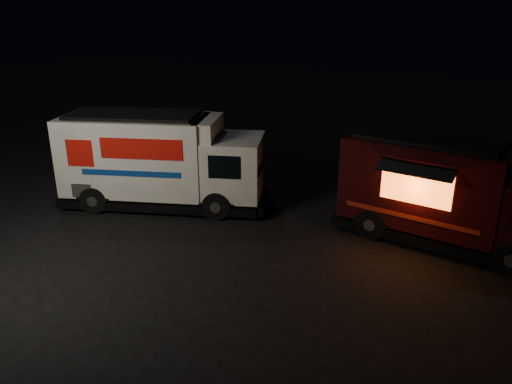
{
  "coord_description": "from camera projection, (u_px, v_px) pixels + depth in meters",
  "views": [
    {
      "loc": [
        7.6,
        -10.05,
        6.24
      ],
      "look_at": [
        1.7,
        2.0,
        1.22
      ],
      "focal_mm": 35.0,
      "sensor_mm": 36.0,
      "label": 1
    }
  ],
  "objects": [
    {
      "name": "ground",
      "position": [
        169.0,
        247.0,
        13.77
      ],
      "size": [
        80.0,
        80.0,
        0.0
      ],
      "primitive_type": "plane",
      "color": "black",
      "rests_on": "ground"
    },
    {
      "name": "white_truck",
      "position": [
        164.0,
        160.0,
        16.19
      ],
      "size": [
        7.12,
        4.34,
        3.06
      ],
      "primitive_type": null,
      "rotation": [
        0.0,
        0.0,
        0.33
      ],
      "color": "white",
      "rests_on": "ground"
    },
    {
      "name": "red_truck",
      "position": [
        455.0,
        193.0,
        13.54
      ],
      "size": [
        6.53,
        3.25,
        2.91
      ],
      "primitive_type": null,
      "rotation": [
        0.0,
        0.0,
        -0.16
      ],
      "color": "black",
      "rests_on": "ground"
    }
  ]
}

